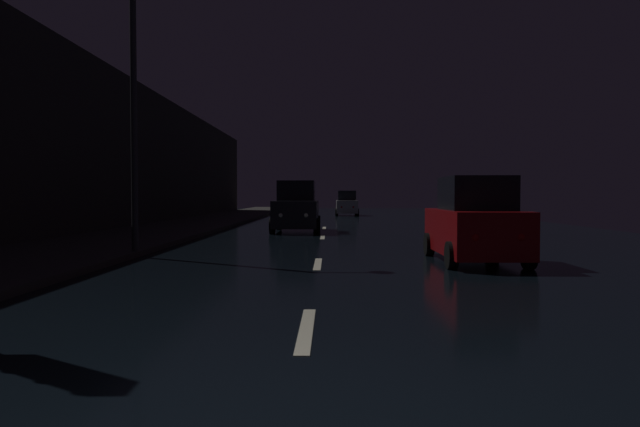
{
  "coord_description": "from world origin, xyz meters",
  "views": [
    {
      "loc": [
        0.27,
        -3.47,
        1.54
      ],
      "look_at": [
        -0.02,
        13.34,
        1.01
      ],
      "focal_mm": 31.82,
      "sensor_mm": 36.0,
      "label": 1
    }
  ],
  "objects": [
    {
      "name": "ground",
      "position": [
        0.0,
        24.5,
        -0.01
      ],
      "size": [
        25.85,
        84.0,
        0.02
      ],
      "primitive_type": "cube",
      "color": "black"
    },
    {
      "name": "sidewalk_left",
      "position": [
        -6.73,
        24.5,
        0.07
      ],
      "size": [
        4.4,
        84.0,
        0.15
      ],
      "primitive_type": "cube",
      "color": "#33302D",
      "rests_on": "ground"
    },
    {
      "name": "building_facade_left",
      "position": [
        -9.33,
        21.0,
        3.51
      ],
      "size": [
        0.8,
        63.0,
        7.02
      ],
      "primitive_type": "cube",
      "color": "#2D2B28",
      "rests_on": "ground"
    },
    {
      "name": "lane_centerline",
      "position": [
        0.0,
        13.24,
        0.01
      ],
      "size": [
        0.16,
        22.45,
        0.01
      ],
      "color": "beige",
      "rests_on": "ground"
    },
    {
      "name": "streetlamp_overhead",
      "position": [
        -4.16,
        10.65,
        4.61
      ],
      "size": [
        1.7,
        0.44,
        6.92
      ],
      "color": "#2D2D30",
      "rests_on": "ground"
    },
    {
      "name": "car_approaching_headlights",
      "position": [
        -1.16,
        20.74,
        0.99
      ],
      "size": [
        1.99,
        4.31,
        2.17
      ],
      "rotation": [
        0.0,
        0.0,
        -1.57
      ],
      "color": "black",
      "rests_on": "ground"
    },
    {
      "name": "car_distant_taillights",
      "position": [
        1.58,
        40.67,
        0.88
      ],
      "size": [
        1.77,
        3.83,
        1.93
      ],
      "rotation": [
        0.0,
        0.0,
        1.57
      ],
      "color": "silver",
      "rests_on": "ground"
    },
    {
      "name": "car_parked_right_near",
      "position": [
        3.63,
        9.72,
        0.9
      ],
      "size": [
        1.81,
        3.92,
        1.98
      ],
      "rotation": [
        0.0,
        0.0,
        1.57
      ],
      "color": "maroon",
      "rests_on": "ground"
    }
  ]
}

